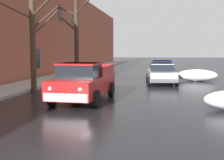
% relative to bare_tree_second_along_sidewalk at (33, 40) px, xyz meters
% --- Properties ---
extents(left_sidewalk_slab, '(2.62, 80.00, 0.15)m').
position_rel_bare_tree_second_along_sidewalk_xyz_m(left_sidewalk_slab, '(-1.49, 7.32, -2.82)').
color(left_sidewalk_slab, gray).
rests_on(left_sidewalk_slab, ground).
extents(brick_townhouse_facade, '(0.63, 80.00, 9.00)m').
position_rel_bare_tree_second_along_sidewalk_xyz_m(brick_townhouse_facade, '(-3.30, 7.32, 1.61)').
color(brick_townhouse_facade, '#9E4C38').
rests_on(brick_townhouse_facade, ground).
extents(snow_bank_near_corner_left, '(2.19, 1.32, 0.66)m').
position_rel_bare_tree_second_along_sidewalk_xyz_m(snow_bank_near_corner_left, '(0.30, 14.57, -2.57)').
color(snow_bank_near_corner_left, white).
rests_on(snow_bank_near_corner_left, ground).
extents(snow_bank_along_left_kerb, '(2.97, 1.49, 0.89)m').
position_rel_bare_tree_second_along_sidewalk_xyz_m(snow_bank_along_left_kerb, '(9.64, 7.33, -2.46)').
color(snow_bank_along_left_kerb, white).
rests_on(snow_bank_along_left_kerb, ground).
extents(snow_bank_mid_block_left, '(1.96, 1.26, 0.76)m').
position_rel_bare_tree_second_along_sidewalk_xyz_m(snow_bank_mid_block_left, '(-0.10, 9.51, -2.52)').
color(snow_bank_mid_block_left, white).
rests_on(snow_bank_mid_block_left, ground).
extents(snow_bank_along_right_kerb, '(2.71, 0.98, 0.67)m').
position_rel_bare_tree_second_along_sidewalk_xyz_m(snow_bank_along_right_kerb, '(0.32, 19.13, -2.61)').
color(snow_bank_along_right_kerb, white).
rests_on(snow_bank_along_right_kerb, ground).
extents(bare_tree_second_along_sidewalk, '(4.02, 2.81, 5.30)m').
position_rel_bare_tree_second_along_sidewalk_xyz_m(bare_tree_second_along_sidewalk, '(0.00, 0.00, 0.00)').
color(bare_tree_second_along_sidewalk, '#423323').
rests_on(bare_tree_second_along_sidewalk, ground).
extents(bare_tree_mid_block, '(3.07, 2.96, 6.87)m').
position_rel_bare_tree_second_along_sidewalk_xyz_m(bare_tree_mid_block, '(-0.07, 8.74, 0.87)').
color(bare_tree_mid_block, '#382B1E').
rests_on(bare_tree_mid_block, ground).
extents(pickup_truck_red_approaching_near_lane, '(2.20, 5.24, 1.76)m').
position_rel_bare_tree_second_along_sidewalk_xyz_m(pickup_truck_red_approaching_near_lane, '(3.56, -2.76, -2.01)').
color(pickup_truck_red_approaching_near_lane, red).
rests_on(pickup_truck_red_approaching_near_lane, ground).
extents(sedan_silver_parked_kerbside_close, '(2.22, 4.44, 1.42)m').
position_rel_bare_tree_second_along_sidewalk_xyz_m(sedan_silver_parked_kerbside_close, '(7.00, 5.15, -2.14)').
color(sedan_silver_parked_kerbside_close, '#B7B7BC').
rests_on(sedan_silver_parked_kerbside_close, ground).
extents(sedan_darkblue_parked_kerbside_mid, '(2.27, 4.43, 1.42)m').
position_rel_bare_tree_second_along_sidewalk_xyz_m(sedan_darkblue_parked_kerbside_mid, '(7.07, 10.94, -2.14)').
color(sedan_darkblue_parked_kerbside_mid, navy).
rests_on(sedan_darkblue_parked_kerbside_mid, ground).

